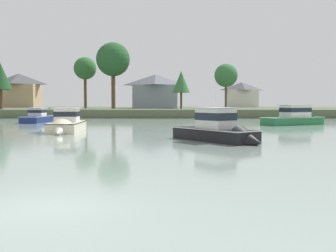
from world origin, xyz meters
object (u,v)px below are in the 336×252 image
at_px(cruiser_green, 296,120).
at_px(cruiser_navy, 37,119).
at_px(cruiser_cream, 64,127).
at_px(cruiser_black, 219,134).

bearing_deg(cruiser_green, cruiser_navy, 169.60).
bearing_deg(cruiser_cream, cruiser_green, 25.80).
height_order(cruiser_navy, cruiser_green, cruiser_green).
bearing_deg(cruiser_black, cruiser_cream, 146.82).
relative_size(cruiser_navy, cruiser_cream, 0.97).
relative_size(cruiser_cream, cruiser_black, 1.06).
bearing_deg(cruiser_black, cruiser_navy, 128.71).
bearing_deg(cruiser_navy, cruiser_green, -10.40).
height_order(cruiser_navy, cruiser_cream, cruiser_navy).
xyz_separation_m(cruiser_navy, cruiser_cream, (8.66, -18.58, 0.05)).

